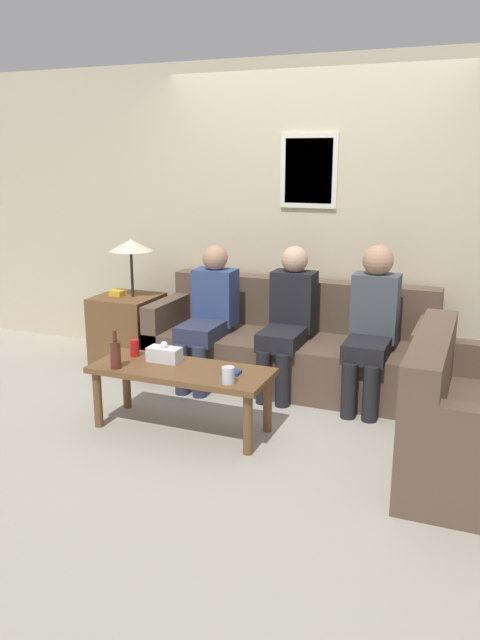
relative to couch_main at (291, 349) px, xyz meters
The scene contains 14 objects.
ground_plane 0.57m from the couch_main, 90.00° to the right, with size 16.00×16.00×0.00m, color #ADA899.
wall_back 1.10m from the couch_main, 90.00° to the left, with size 9.00×0.08×2.60m.
couch_main is the anchor object (origin of this frame).
couch_side 1.80m from the couch_main, 36.40° to the right, with size 0.82×1.31×0.82m.
coffee_table 1.23m from the couch_main, 109.47° to the right, with size 1.23×0.49×0.44m.
side_table_with_lamp 1.49m from the couch_main, behind, with size 0.53×0.53×1.13m.
wine_bottle 1.57m from the couch_main, 121.57° to the right, with size 0.07×0.07×0.26m.
drinking_glass 1.32m from the couch_main, 89.80° to the right, with size 0.08×0.08×0.11m.
book_stack 1.15m from the couch_main, 92.41° to the right, with size 0.12×0.10×0.02m.
soda_can 1.36m from the couch_main, 128.25° to the right, with size 0.07×0.07×0.12m.
tissue_box 1.24m from the couch_main, 118.20° to the right, with size 0.23×0.12×0.15m.
person_left 0.74m from the couch_main, 160.90° to the right, with size 0.34×0.65×1.12m.
person_middle 0.35m from the couch_main, 81.09° to the right, with size 0.34×0.66×1.14m.
person_right 0.79m from the couch_main, 15.69° to the right, with size 0.34×0.63×1.19m.
Camera 1 is at (1.45, -4.18, 1.81)m, focal length 35.00 mm.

